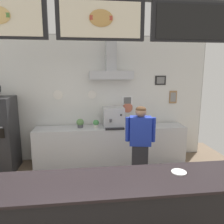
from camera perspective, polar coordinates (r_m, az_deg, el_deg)
name	(u,v)px	position (r m, az deg, el deg)	size (l,w,h in m)	color
back_wall_assembly	(94,96)	(5.19, -4.83, 4.36)	(5.68, 3.09, 3.04)	#9E9E99
service_counter	(104,223)	(2.72, -2.12, -27.47)	(4.94, 0.70, 1.03)	black
back_prep_counter	(111,145)	(5.26, -0.30, -8.73)	(3.60, 0.56, 0.88)	#B7BABF
shop_worker	(140,145)	(4.01, 7.48, -8.77)	(0.54, 0.29, 1.58)	#232328
espresso_machine	(114,118)	(5.05, 0.43, -1.49)	(0.48, 0.46, 0.48)	#B7BABF
potted_oregano	(151,121)	(5.30, 10.24, -2.46)	(0.13, 0.13, 0.19)	#4C4C51
potted_rosemary	(80,123)	(5.09, -8.48, -2.91)	(0.18, 0.18, 0.21)	#4C4C51
potted_basil	(96,124)	(5.04, -4.30, -3.08)	(0.14, 0.14, 0.19)	beige
condiment_plate	(179,172)	(2.71, 17.41, -15.03)	(0.18, 0.18, 0.01)	white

